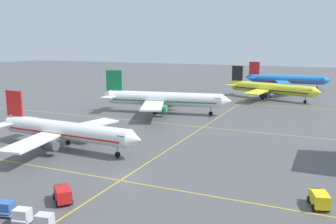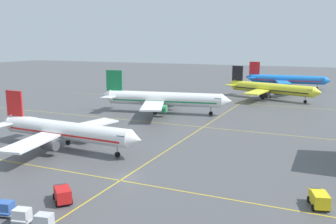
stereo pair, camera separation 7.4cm
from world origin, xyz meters
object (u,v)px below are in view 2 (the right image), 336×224
at_px(service_truck_red_van, 62,194).
at_px(airliner_front_gate, 64,130).
at_px(airliner_third_row, 270,88).
at_px(airliner_far_left_stand, 286,79).
at_px(airliner_second_row, 163,99).
at_px(baggage_cart_row_rightmost, 44,221).
at_px(baggage_cart_row_fourth, 5,208).
at_px(service_truck_catering, 319,198).
at_px(baggage_cart_row_fifth, 22,216).

bearing_deg(service_truck_red_van, airliner_front_gate, 128.47).
distance_m(airliner_third_row, airliner_far_left_stand, 38.66).
relative_size(airliner_second_row, service_truck_red_van, 9.57).
height_order(airliner_third_row, baggage_cart_row_rightmost, airliner_third_row).
xyz_separation_m(service_truck_red_van, baggage_cart_row_fourth, (-3.72, -6.22, -0.17)).
bearing_deg(airliner_third_row, airliner_second_row, -121.09).
relative_size(airliner_second_row, service_truck_catering, 9.22).
xyz_separation_m(baggage_cart_row_fourth, baggage_cart_row_rightmost, (6.80, -0.73, 0.00)).
distance_m(airliner_second_row, service_truck_red_van, 65.47).
bearing_deg(service_truck_catering, baggage_cart_row_fourth, -152.31).
height_order(airliner_front_gate, airliner_third_row, airliner_third_row).
bearing_deg(baggage_cart_row_fourth, baggage_cart_row_rightmost, -6.10).
height_order(airliner_second_row, service_truck_catering, airliner_second_row).
xyz_separation_m(airliner_far_left_stand, baggage_cart_row_rightmost, (-9.18, -151.49, -3.12)).
relative_size(service_truck_red_van, baggage_cart_row_rightmost, 1.50).
bearing_deg(baggage_cart_row_rightmost, service_truck_catering, 34.00).
bearing_deg(service_truck_red_van, airliner_third_row, 84.06).
height_order(airliner_front_gate, baggage_cart_row_fourth, airliner_front_gate).
distance_m(service_truck_red_van, baggage_cart_row_rightmost, 7.60).
distance_m(airliner_third_row, service_truck_catering, 95.81).
bearing_deg(airliner_third_row, service_truck_catering, -77.47).
bearing_deg(baggage_cart_row_fifth, baggage_cart_row_fourth, 168.60).
height_order(airliner_third_row, airliner_far_left_stand, airliner_far_left_stand).
bearing_deg(baggage_cart_row_fifth, airliner_front_gate, 120.29).
height_order(airliner_front_gate, baggage_cart_row_fifth, airliner_front_gate).
bearing_deg(service_truck_catering, airliner_front_gate, 170.30).
bearing_deg(airliner_second_row, service_truck_catering, -48.06).
height_order(airliner_far_left_stand, baggage_cart_row_rightmost, airliner_far_left_stand).
relative_size(service_truck_catering, baggage_cart_row_fifth, 1.55).
distance_m(airliner_front_gate, baggage_cart_row_fourth, 29.86).
relative_size(airliner_second_row, baggage_cart_row_fourth, 14.33).
relative_size(service_truck_catering, baggage_cart_row_rightmost, 1.55).
height_order(service_truck_red_van, baggage_cart_row_fourth, service_truck_red_van).
height_order(baggage_cart_row_fifth, baggage_cart_row_rightmost, same).
relative_size(service_truck_catering, baggage_cart_row_fourth, 1.55).
relative_size(airliner_third_row, service_truck_red_van, 8.75).
bearing_deg(baggage_cart_row_rightmost, airliner_front_gate, 125.24).
relative_size(airliner_second_row, baggage_cart_row_fifth, 14.33).
bearing_deg(airliner_second_row, baggage_cart_row_fifth, -78.76).
bearing_deg(airliner_second_row, baggage_cart_row_fourth, -81.35).
bearing_deg(airliner_second_row, baggage_cart_row_rightmost, -76.14).
xyz_separation_m(baggage_cart_row_fourth, baggage_cart_row_fifth, (3.40, -0.69, 0.00)).
bearing_deg(airliner_far_left_stand, airliner_third_row, -91.86).
height_order(airliner_front_gate, service_truck_catering, airliner_front_gate).
height_order(service_truck_red_van, baggage_cart_row_fifth, service_truck_red_van).
distance_m(airliner_front_gate, baggage_cart_row_fifth, 32.05).
bearing_deg(baggage_cart_row_fifth, service_truck_red_van, 87.36).
relative_size(airliner_front_gate, baggage_cart_row_fourth, 12.47).
bearing_deg(service_truck_red_van, service_truck_catering, 21.34).
xyz_separation_m(airliner_third_row, baggage_cart_row_fifth, (-11.33, -112.81, -3.10)).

